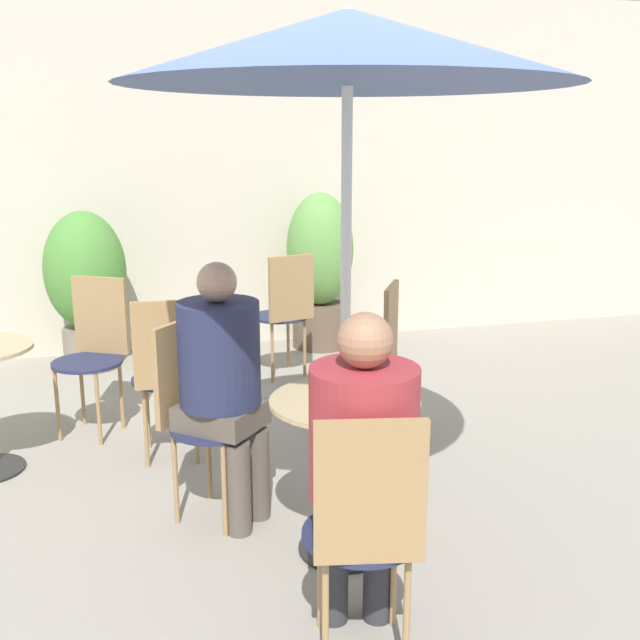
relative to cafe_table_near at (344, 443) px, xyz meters
The scene contains 18 objects.
ground_plane 0.54m from the cafe_table_near, 128.83° to the right, with size 20.00×20.00×0.00m, color gray.
storefront_wall 3.68m from the cafe_table_near, 92.00° to the left, with size 10.00×0.06×3.00m.
cafe_table_near is the anchor object (origin of this frame).
bistro_chair_0 0.78m from the cafe_table_near, 138.27° to the left, with size 0.48×0.48×0.95m.
bistro_chair_1 0.78m from the cafe_table_near, 101.73° to the right, with size 0.43×0.45×0.95m.
bistro_chair_2 2.45m from the cafe_table_near, 83.19° to the left, with size 0.43×0.45×0.95m.
bistro_chair_3 1.31m from the cafe_table_near, 120.44° to the left, with size 0.42×0.43×0.95m.
bistro_chair_4 1.30m from the cafe_table_near, 64.78° to the left, with size 0.48×0.47×0.95m.
bistro_chair_5 2.06m from the cafe_table_near, 121.08° to the left, with size 0.47×0.48×0.95m.
seated_person_0 0.66m from the cafe_table_near, 138.27° to the left, with size 0.48×0.48×1.25m.
seated_person_1 0.66m from the cafe_table_near, 101.73° to the right, with size 0.38×0.42×1.24m.
beer_glass_0 0.30m from the cafe_table_near, 64.56° to the left, with size 0.06×0.06×0.14m.
beer_glass_1 0.30m from the cafe_table_near, 141.56° to the left, with size 0.06×0.06×0.14m.
beer_glass_2 0.32m from the cafe_table_near, 127.56° to the right, with size 0.07×0.07×0.18m.
beer_glass_3 0.32m from the cafe_table_near, 34.50° to the right, with size 0.07×0.07×0.18m.
potted_plant_0 3.32m from the cafe_table_near, 110.22° to the left, with size 0.62×0.62×1.24m.
potted_plant_1 3.32m from the cafe_table_near, 76.60° to the left, with size 0.57×0.57×1.33m.
umbrella 1.61m from the cafe_table_near, 63.43° to the left, with size 1.77×1.77×2.26m.
Camera 1 is at (-0.76, -2.71, 1.80)m, focal length 42.00 mm.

